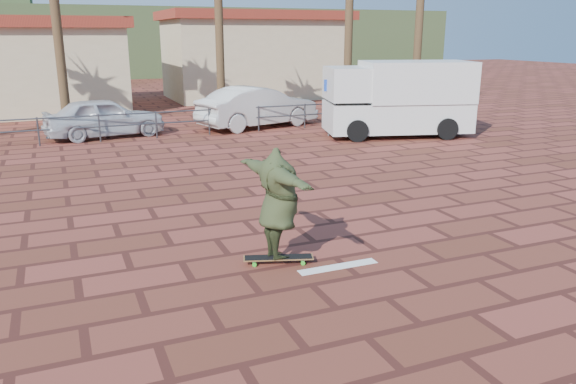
# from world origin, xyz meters

# --- Properties ---
(ground) EXTENTS (120.00, 120.00, 0.00)m
(ground) POSITION_xyz_m (0.00, 0.00, 0.00)
(ground) COLOR brown
(ground) RESTS_ON ground
(paint_stripe) EXTENTS (1.40, 0.22, 0.01)m
(paint_stripe) POSITION_xyz_m (0.70, -1.20, 0.00)
(paint_stripe) COLOR white
(paint_stripe) RESTS_ON ground
(guardrail) EXTENTS (24.06, 0.06, 1.00)m
(guardrail) POSITION_xyz_m (0.00, 12.00, 0.68)
(guardrail) COLOR #47494F
(guardrail) RESTS_ON ground
(building_east) EXTENTS (10.60, 6.60, 5.00)m
(building_east) POSITION_xyz_m (8.00, 24.00, 2.54)
(building_east) COLOR beige
(building_east) RESTS_ON ground
(hill_front) EXTENTS (70.00, 18.00, 6.00)m
(hill_front) POSITION_xyz_m (0.00, 50.00, 3.00)
(hill_front) COLOR #384C28
(hill_front) RESTS_ON ground
(longboard) EXTENTS (1.20, 0.61, 0.12)m
(longboard) POSITION_xyz_m (-0.16, -0.68, 0.09)
(longboard) COLOR olive
(longboard) RESTS_ON ground
(skateboarder) EXTENTS (0.90, 2.37, 1.88)m
(skateboarder) POSITION_xyz_m (-0.16, -0.68, 1.05)
(skateboarder) COLOR #30391E
(skateboarder) RESTS_ON longboard
(campervan) EXTENTS (5.72, 3.53, 2.76)m
(campervan) POSITION_xyz_m (8.54, 9.09, 1.45)
(campervan) COLOR silver
(campervan) RESTS_ON ground
(car_silver) EXTENTS (4.53, 2.37, 1.47)m
(car_silver) POSITION_xyz_m (-1.72, 13.00, 0.74)
(car_silver) COLOR silver
(car_silver) RESTS_ON ground
(car_white) EXTENTS (5.35, 3.04, 1.67)m
(car_white) POSITION_xyz_m (4.32, 13.00, 0.83)
(car_white) COLOR silver
(car_white) RESTS_ON ground
(street_sign) EXTENTS (0.43, 0.09, 2.11)m
(street_sign) POSITION_xyz_m (6.10, 10.00, 1.47)
(street_sign) COLOR gray
(street_sign) RESTS_ON ground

